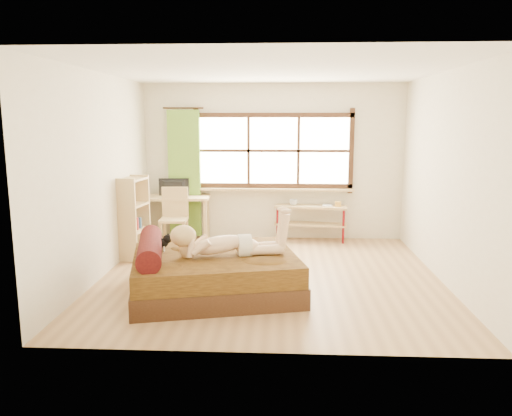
# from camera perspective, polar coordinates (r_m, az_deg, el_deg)

# --- Properties ---
(floor) EXTENTS (4.50, 4.50, 0.00)m
(floor) POSITION_cam_1_polar(r_m,az_deg,el_deg) (6.80, 1.59, -7.79)
(floor) COLOR #9E754C
(floor) RESTS_ON ground
(ceiling) EXTENTS (4.50, 4.50, 0.00)m
(ceiling) POSITION_cam_1_polar(r_m,az_deg,el_deg) (6.50, 1.71, 15.49)
(ceiling) COLOR white
(ceiling) RESTS_ON wall_back
(wall_back) EXTENTS (4.50, 0.00, 4.50)m
(wall_back) POSITION_cam_1_polar(r_m,az_deg,el_deg) (8.75, 2.00, 5.25)
(wall_back) COLOR silver
(wall_back) RESTS_ON floor
(wall_front) EXTENTS (4.50, 0.00, 4.50)m
(wall_front) POSITION_cam_1_polar(r_m,az_deg,el_deg) (4.29, 0.93, 0.16)
(wall_front) COLOR silver
(wall_front) RESTS_ON floor
(wall_left) EXTENTS (0.00, 4.50, 4.50)m
(wall_left) POSITION_cam_1_polar(r_m,az_deg,el_deg) (6.94, -17.30, 3.53)
(wall_left) COLOR silver
(wall_left) RESTS_ON floor
(wall_right) EXTENTS (0.00, 4.50, 4.50)m
(wall_right) POSITION_cam_1_polar(r_m,az_deg,el_deg) (6.84, 20.87, 3.23)
(wall_right) COLOR silver
(wall_right) RESTS_ON floor
(window) EXTENTS (2.80, 0.16, 1.46)m
(window) POSITION_cam_1_polar(r_m,az_deg,el_deg) (8.71, 2.00, 6.28)
(window) COLOR #FFEDBF
(window) RESTS_ON wall_back
(curtain) EXTENTS (0.55, 0.10, 2.20)m
(curtain) POSITION_cam_1_polar(r_m,az_deg,el_deg) (8.82, -8.17, 3.89)
(curtain) COLOR #478323
(curtain) RESTS_ON wall_back
(bed) EXTENTS (2.26, 1.97, 0.74)m
(bed) POSITION_cam_1_polar(r_m,az_deg,el_deg) (6.11, -5.16, -7.33)
(bed) COLOR black
(bed) RESTS_ON floor
(woman) EXTENTS (1.42, 0.70, 0.59)m
(woman) POSITION_cam_1_polar(r_m,az_deg,el_deg) (5.91, -3.40, -2.72)
(woman) COLOR beige
(woman) RESTS_ON bed
(kitten) EXTENTS (0.31, 0.18, 0.23)m
(kitten) POSITION_cam_1_polar(r_m,az_deg,el_deg) (6.25, -11.20, -3.84)
(kitten) COLOR black
(kitten) RESTS_ON bed
(desk) EXTENTS (1.28, 0.64, 0.78)m
(desk) POSITION_cam_1_polar(r_m,az_deg,el_deg) (8.74, -9.44, 0.66)
(desk) COLOR tan
(desk) RESTS_ON floor
(monitor) EXTENTS (0.52, 0.10, 0.30)m
(monitor) POSITION_cam_1_polar(r_m,az_deg,el_deg) (8.75, -9.42, 2.35)
(monitor) COLOR black
(monitor) RESTS_ON desk
(chair) EXTENTS (0.46, 0.46, 0.98)m
(chair) POSITION_cam_1_polar(r_m,az_deg,el_deg) (8.40, -9.31, -0.64)
(chair) COLOR tan
(chair) RESTS_ON floor
(pipe_shelf) EXTENTS (1.27, 0.48, 0.70)m
(pipe_shelf) POSITION_cam_1_polar(r_m,az_deg,el_deg) (8.71, 6.36, -0.78)
(pipe_shelf) COLOR tan
(pipe_shelf) RESTS_ON floor
(cup) EXTENTS (0.15, 0.15, 0.10)m
(cup) POSITION_cam_1_polar(r_m,az_deg,el_deg) (8.66, 4.32, 0.64)
(cup) COLOR gray
(cup) RESTS_ON pipe_shelf
(book) EXTENTS (0.20, 0.26, 0.02)m
(book) POSITION_cam_1_polar(r_m,az_deg,el_deg) (8.69, 7.61, 0.33)
(book) COLOR gray
(book) RESTS_ON pipe_shelf
(bookshelf) EXTENTS (0.38, 0.58, 1.24)m
(bookshelf) POSITION_cam_1_polar(r_m,az_deg,el_deg) (7.75, -13.79, -1.05)
(bookshelf) COLOR tan
(bookshelf) RESTS_ON floor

